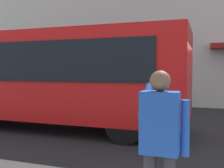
% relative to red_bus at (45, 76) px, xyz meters
% --- Properties ---
extents(ground_plane, '(60.00, 60.00, 0.00)m').
position_rel_red_bus_xyz_m(ground_plane, '(-3.79, -0.08, -1.68)').
color(ground_plane, '#232326').
extents(red_bus, '(9.05, 2.54, 3.08)m').
position_rel_red_bus_xyz_m(red_bus, '(0.00, 0.00, 0.00)').
color(red_bus, red).
rests_on(red_bus, ground_plane).
extents(pedestrian_photographer, '(0.53, 0.52, 1.70)m').
position_rel_red_bus_xyz_m(pedestrian_photographer, '(-4.48, 4.66, -0.54)').
color(pedestrian_photographer, '#2D2D33').
rests_on(pedestrian_photographer, sidewalk_curb).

